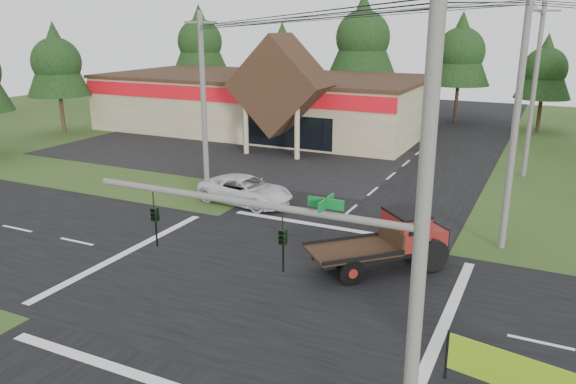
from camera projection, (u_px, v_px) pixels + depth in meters
The scene contains 19 objects.
ground at pixel (265, 283), 22.12m from camera, with size 120.00×120.00×0.00m, color #284117.
road_ns at pixel (265, 283), 22.12m from camera, with size 12.00×120.00×0.02m, color black.
road_ew at pixel (265, 283), 22.12m from camera, with size 120.00×12.00×0.02m, color black.
parking_apron at pixel (222, 153), 44.34m from camera, with size 28.00×14.00×0.02m, color black.
cvs_building at pixel (265, 101), 53.37m from camera, with size 30.40×18.20×9.19m.
traffic_signal_mast at pixel (338, 287), 11.96m from camera, with size 8.12×0.24×7.00m.
utility_pole_nr at pixel (421, 247), 10.91m from camera, with size 2.00×0.30×11.00m.
utility_pole_nw at pixel (204, 108), 30.81m from camera, with size 2.00×0.30×10.50m.
utility_pole_ne at pixel (516, 119), 24.00m from camera, with size 2.00×0.30×11.50m.
utility_pole_n at pixel (534, 90), 36.12m from camera, with size 2.00×0.30×11.20m.
tree_row_a at pixel (200, 39), 66.81m from camera, with size 6.72×6.72×12.12m.
tree_row_b at pixel (282, 52), 64.76m from camera, with size 5.60×5.60×10.10m.
tree_row_c at pixel (363, 35), 59.15m from camera, with size 7.28×7.28×13.13m.
tree_row_d at pixel (461, 49), 56.24m from camera, with size 6.16×6.16×11.11m.
tree_row_e at pixel (545, 67), 51.56m from camera, with size 5.04×5.04×9.09m.
tree_side_w at pixel (56, 60), 50.78m from camera, with size 5.60×5.60×10.10m.
antique_flatbed_truck at pixel (380, 242), 23.02m from camera, with size 2.24×5.86×2.45m, color #63190E, non-canonical shape.
roadside_banner at pixel (528, 383), 14.68m from camera, with size 4.54×0.13×1.55m, color #75A616, non-canonical shape.
white_pickup at pixel (246, 190), 31.80m from camera, with size 2.57×5.57×1.55m, color silver.
Camera 1 is at (9.59, -17.76, 9.80)m, focal length 35.00 mm.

